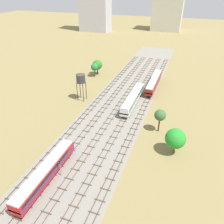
{
  "coord_description": "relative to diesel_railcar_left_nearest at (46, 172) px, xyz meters",
  "views": [
    {
      "loc": [
        21.0,
        -7.67,
        38.45
      ],
      "look_at": [
        0.0,
        51.44,
        1.5
      ],
      "focal_mm": 35.63,
      "sensor_mm": 36.0,
      "label": 1
    }
  ],
  "objects": [
    {
      "name": "lineside_tree_1",
      "position": [
        20.2,
        27.48,
        2.87
      ],
      "size": [
        3.35,
        3.35,
        7.22
      ],
      "color": "#4C331E",
      "rests_on": "ground"
    },
    {
      "name": "passenger_coach_centre_near",
      "position": [
        8.72,
        40.92,
        0.02
      ],
      "size": [
        2.96,
        22.0,
        3.8
      ],
      "color": "white",
      "rests_on": "ground"
    },
    {
      "name": "signal_post_nearest",
      "position": [
        2.18,
        2.34,
        0.41
      ],
      "size": [
        0.28,
        0.47,
        4.67
      ],
      "color": "gray",
      "rests_on": "ground"
    },
    {
      "name": "track_centre_left",
      "position": [
        4.36,
        36.56,
        -2.46
      ],
      "size": [
        2.4,
        126.0,
        0.29
      ],
      "color": "#47382D",
      "rests_on": "ground"
    },
    {
      "name": "lineside_tree_4",
      "position": [
        -14.87,
        64.67,
        2.1
      ],
      "size": [
        4.57,
        4.57,
        7.01
      ],
      "color": "#4C331E",
      "rests_on": "ground"
    },
    {
      "name": "ballast_bed",
      "position": [
        4.36,
        35.56,
        -2.59
      ],
      "size": [
        21.45,
        176.0,
        0.01
      ],
      "primitive_type": "cube",
      "color": "gray",
      "rests_on": "ground"
    },
    {
      "name": "lineside_tree_2",
      "position": [
        25.44,
        19.0,
        2.01
      ],
      "size": [
        5.2,
        5.2,
        7.21
      ],
      "color": "#4C331E",
      "rests_on": "ground"
    },
    {
      "name": "lineside_tree_3",
      "position": [
        -14.88,
        61.45,
        2.07
      ],
      "size": [
        3.42,
        3.42,
        6.41
      ],
      "color": "#4C331E",
      "rests_on": "ground"
    },
    {
      "name": "passenger_coach_centre_right_mid",
      "position": [
        13.09,
        58.25,
        0.02
      ],
      "size": [
        2.96,
        22.0,
        3.8
      ],
      "color": "maroon",
      "rests_on": "ground"
    },
    {
      "name": "diesel_railcar_left_nearest",
      "position": [
        0.0,
        0.0,
        0.0
      ],
      "size": [
        2.96,
        20.5,
        3.8
      ],
      "color": "red",
      "rests_on": "ground"
    },
    {
      "name": "track_centre_right",
      "position": [
        13.09,
        36.56,
        -2.46
      ],
      "size": [
        2.4,
        126.0,
        0.29
      ],
      "color": "#47382D",
      "rests_on": "ground"
    },
    {
      "name": "ground_plane",
      "position": [
        4.36,
        35.56,
        -2.6
      ],
      "size": [
        480.0,
        480.0,
        0.0
      ],
      "primitive_type": "plane",
      "color": "olive"
    },
    {
      "name": "track_far_left",
      "position": [
        -4.36,
        36.56,
        -2.46
      ],
      "size": [
        2.4,
        126.0,
        0.29
      ],
      "color": "#47382D",
      "rests_on": "ground"
    },
    {
      "name": "track_left",
      "position": [
        0.0,
        36.56,
        -2.46
      ],
      "size": [
        2.4,
        126.0,
        0.29
      ],
      "color": "#47382D",
      "rests_on": "ground"
    },
    {
      "name": "skyline_tower_1",
      "position": [
        0.3,
        189.13,
        15.31
      ],
      "size": [
        25.21,
        20.73,
        35.82
      ],
      "color": "beige",
      "rests_on": "ground"
    },
    {
      "name": "track_centre",
      "position": [
        8.72,
        36.56,
        -2.46
      ],
      "size": [
        2.4,
        126.0,
        0.29
      ],
      "color": "#47382D",
      "rests_on": "ground"
    },
    {
      "name": "water_tower",
      "position": [
        -10.16,
        38.4,
        5.89
      ],
      "size": [
        3.39,
        3.39,
        10.43
      ],
      "color": "#2D2826",
      "rests_on": "ground"
    }
  ]
}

